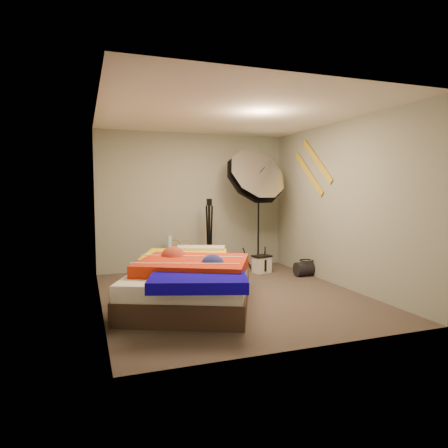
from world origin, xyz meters
name	(u,v)px	position (x,y,z in m)	size (l,w,h in m)	color
floor	(232,295)	(0.00, 0.00, 0.00)	(4.00, 4.00, 0.00)	#51453B
ceiling	(232,114)	(0.00, 0.00, 2.50)	(4.00, 4.00, 0.00)	silver
wall_back	(194,202)	(0.00, 2.00, 1.25)	(3.50, 3.50, 0.00)	gray
wall_front	(309,215)	(0.00, -2.00, 1.25)	(3.50, 3.50, 0.00)	gray
wall_left	(99,208)	(-1.75, 0.00, 1.25)	(4.00, 4.00, 0.00)	gray
wall_right	(339,205)	(1.75, 0.00, 1.25)	(4.00, 4.00, 0.00)	gray
tote_bag	(180,259)	(-0.30, 1.90, 0.21)	(0.43, 0.13, 0.43)	tan
wrapping_roll	(170,255)	(-0.52, 1.72, 0.33)	(0.08, 0.08, 0.67)	#56BFD5
camera_case	(262,265)	(1.03, 1.22, 0.14)	(0.29, 0.21, 0.29)	silver
duffel_bag	(306,269)	(1.65, 0.74, 0.12)	(0.24, 0.24, 0.40)	black
wall_stripe_upper	(317,161)	(1.73, 0.60, 1.95)	(0.02, 1.10, 0.10)	gold
wall_stripe_lower	(309,174)	(1.73, 0.85, 1.75)	(0.02, 1.10, 0.10)	gold
bed	(192,280)	(-0.63, -0.19, 0.31)	(2.18, 2.61, 0.62)	#402D23
photo_umbrella	(254,179)	(0.95, 1.41, 1.67)	(1.32, 0.90, 2.33)	black
camera_tripod	(209,231)	(0.15, 1.52, 0.76)	(0.08, 0.08, 1.32)	black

